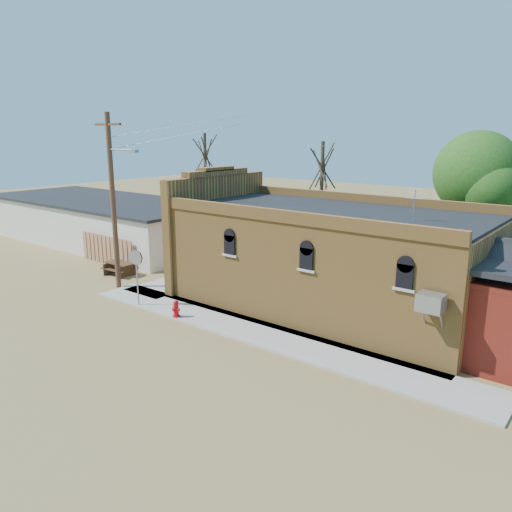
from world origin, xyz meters
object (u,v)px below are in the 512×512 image
Objects in this scene: utility_pole at (113,198)px; trash_barrel at (202,274)px; stop_sign at (136,263)px; picnic_table at (120,267)px; brick_bar at (322,258)px; fire_hydrant at (176,309)px.

trash_barrel is at bearing 51.94° from utility_pole.
stop_sign is 6.06m from picnic_table.
stop_sign is 4.94m from trash_barrel.
brick_bar reaches higher than trash_barrel.
picnic_table is (-4.75, -1.87, -0.00)m from trash_barrel.
stop_sign is 3.29× the size of trash_barrel.
stop_sign reaches higher than fire_hydrant.
brick_bar is at bearing 31.84° from fire_hydrant.
brick_bar is 7.38m from trash_barrel.
brick_bar is 1.82× the size of utility_pole.
fire_hydrant is at bearing -11.98° from utility_pole.
utility_pole is 4.93× the size of picnic_table.
stop_sign reaches higher than picnic_table.
trash_barrel is at bearing -173.19° from brick_bar.
brick_bar is at bearing 10.51° from picnic_table.
utility_pole is 11.78× the size of fire_hydrant.
stop_sign reaches higher than trash_barrel.
picnic_table is (-7.72, 2.78, 0.03)m from fire_hydrant.
picnic_table is (-5.13, 2.78, -1.64)m from stop_sign.
utility_pole is at bearing -39.93° from picnic_table.
trash_barrel is (-0.38, 4.65, -1.64)m from stop_sign.
picnic_table is at bearing 160.62° from stop_sign.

